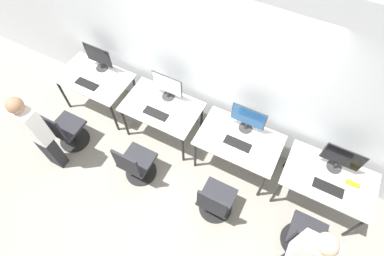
{
  "coord_description": "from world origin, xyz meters",
  "views": [
    {
      "loc": [
        1.02,
        -1.82,
        4.3
      ],
      "look_at": [
        0.0,
        0.15,
        0.88
      ],
      "focal_mm": 28.0,
      "sensor_mm": 36.0,
      "label": 1
    }
  ],
  "objects_px": {
    "monitor_far_left": "(98,57)",
    "keyboard_left": "(156,114)",
    "mouse_right": "(256,150)",
    "mouse_far_left": "(100,89)",
    "office_chair_right": "(215,202)",
    "office_chair_far_right": "(305,238)",
    "person_far_left": "(37,133)",
    "monitor_left": "(167,86)",
    "monitor_right": "(248,118)",
    "keyboard_far_right": "(328,188)",
    "keyboard_right": "(237,144)",
    "mouse_far_right": "(350,195)",
    "office_chair_far_left": "(66,131)",
    "monitor_far_right": "(342,159)",
    "keyboard_far_left": "(87,84)",
    "office_chair_left": "(136,165)",
    "mouse_left": "(172,120)"
  },
  "relations": [
    {
      "from": "monitor_far_left",
      "to": "keyboard_left",
      "type": "relative_size",
      "value": 1.28
    },
    {
      "from": "mouse_right",
      "to": "mouse_far_left",
      "type": "bearing_deg",
      "value": -177.51
    },
    {
      "from": "office_chair_right",
      "to": "office_chair_far_right",
      "type": "bearing_deg",
      "value": 4.73
    },
    {
      "from": "person_far_left",
      "to": "office_chair_right",
      "type": "height_order",
      "value": "person_far_left"
    },
    {
      "from": "monitor_left",
      "to": "monitor_right",
      "type": "relative_size",
      "value": 1.0
    },
    {
      "from": "mouse_right",
      "to": "office_chair_right",
      "type": "bearing_deg",
      "value": -106.15
    },
    {
      "from": "office_chair_right",
      "to": "keyboard_far_right",
      "type": "xyz_separation_m",
      "value": [
        1.21,
        0.69,
        0.38
      ]
    },
    {
      "from": "person_far_left",
      "to": "monitor_left",
      "type": "relative_size",
      "value": 3.22
    },
    {
      "from": "keyboard_right",
      "to": "mouse_far_right",
      "type": "xyz_separation_m",
      "value": [
        1.52,
        -0.04,
        0.01
      ]
    },
    {
      "from": "office_chair_far_left",
      "to": "monitor_far_right",
      "type": "bearing_deg",
      "value": 15.77
    },
    {
      "from": "office_chair_far_right",
      "to": "person_far_left",
      "type": "bearing_deg",
      "value": -172.2
    },
    {
      "from": "keyboard_far_left",
      "to": "office_chair_left",
      "type": "bearing_deg",
      "value": -27.97
    },
    {
      "from": "office_chair_left",
      "to": "office_chair_far_right",
      "type": "xyz_separation_m",
      "value": [
        2.47,
        0.13,
        0.0
      ]
    },
    {
      "from": "keyboard_far_right",
      "to": "monitor_left",
      "type": "bearing_deg",
      "value": 172.05
    },
    {
      "from": "person_far_left",
      "to": "office_chair_left",
      "type": "bearing_deg",
      "value": 17.03
    },
    {
      "from": "keyboard_left",
      "to": "office_chair_far_right",
      "type": "distance_m",
      "value": 2.6
    },
    {
      "from": "mouse_far_left",
      "to": "keyboard_left",
      "type": "xyz_separation_m",
      "value": [
        1.01,
        0.01,
        -0.01
      ]
    },
    {
      "from": "monitor_far_left",
      "to": "mouse_right",
      "type": "bearing_deg",
      "value": -5.86
    },
    {
      "from": "keyboard_right",
      "to": "office_chair_right",
      "type": "bearing_deg",
      "value": -86.67
    },
    {
      "from": "office_chair_far_left",
      "to": "keyboard_right",
      "type": "height_order",
      "value": "office_chair_far_left"
    },
    {
      "from": "keyboard_far_left",
      "to": "keyboard_left",
      "type": "height_order",
      "value": "same"
    },
    {
      "from": "keyboard_far_left",
      "to": "keyboard_right",
      "type": "relative_size",
      "value": 1.0
    },
    {
      "from": "mouse_right",
      "to": "monitor_far_right",
      "type": "relative_size",
      "value": 0.19
    },
    {
      "from": "mouse_far_left",
      "to": "office_chair_far_left",
      "type": "relative_size",
      "value": 0.1
    },
    {
      "from": "person_far_left",
      "to": "mouse_far_right",
      "type": "height_order",
      "value": "person_far_left"
    },
    {
      "from": "office_chair_right",
      "to": "mouse_far_right",
      "type": "relative_size",
      "value": 9.8
    },
    {
      "from": "monitor_far_left",
      "to": "keyboard_left",
      "type": "xyz_separation_m",
      "value": [
        1.26,
        -0.38,
        -0.23
      ]
    },
    {
      "from": "mouse_left",
      "to": "keyboard_right",
      "type": "xyz_separation_m",
      "value": [
        0.99,
        0.08,
        -0.01
      ]
    },
    {
      "from": "mouse_far_left",
      "to": "monitor_right",
      "type": "distance_m",
      "value": 2.31
    },
    {
      "from": "person_far_left",
      "to": "office_chair_far_right",
      "type": "distance_m",
      "value": 3.79
    },
    {
      "from": "mouse_left",
      "to": "mouse_far_right",
      "type": "bearing_deg",
      "value": 0.88
    },
    {
      "from": "keyboard_left",
      "to": "mouse_left",
      "type": "relative_size",
      "value": 4.22
    },
    {
      "from": "office_chair_far_left",
      "to": "person_far_left",
      "type": "distance_m",
      "value": 0.61
    },
    {
      "from": "mouse_left",
      "to": "keyboard_far_right",
      "type": "xyz_separation_m",
      "value": [
        2.25,
        0.01,
        -0.01
      ]
    },
    {
      "from": "keyboard_right",
      "to": "office_chair_right",
      "type": "height_order",
      "value": "office_chair_right"
    },
    {
      "from": "office_chair_left",
      "to": "mouse_far_right",
      "type": "height_order",
      "value": "office_chair_left"
    },
    {
      "from": "monitor_left",
      "to": "mouse_far_right",
      "type": "xyz_separation_m",
      "value": [
        2.78,
        -0.33,
        -0.23
      ]
    },
    {
      "from": "mouse_far_left",
      "to": "monitor_left",
      "type": "xyz_separation_m",
      "value": [
        1.01,
        0.38,
        0.23
      ]
    },
    {
      "from": "keyboard_far_right",
      "to": "office_chair_right",
      "type": "bearing_deg",
      "value": -150.26
    },
    {
      "from": "keyboard_far_left",
      "to": "person_far_left",
      "type": "xyz_separation_m",
      "value": [
        0.05,
        -1.08,
        0.11
      ]
    },
    {
      "from": "monitor_right",
      "to": "keyboard_far_right",
      "type": "bearing_deg",
      "value": -15.93
    },
    {
      "from": "mouse_left",
      "to": "mouse_right",
      "type": "distance_m",
      "value": 1.26
    },
    {
      "from": "office_chair_right",
      "to": "mouse_far_right",
      "type": "height_order",
      "value": "office_chair_right"
    },
    {
      "from": "keyboard_far_left",
      "to": "mouse_far_right",
      "type": "relative_size",
      "value": 4.22
    },
    {
      "from": "keyboard_far_left",
      "to": "monitor_right",
      "type": "height_order",
      "value": "monitor_right"
    },
    {
      "from": "mouse_right",
      "to": "keyboard_right",
      "type": "bearing_deg",
      "value": -176.74
    },
    {
      "from": "keyboard_far_left",
      "to": "office_chair_right",
      "type": "relative_size",
      "value": 0.43
    },
    {
      "from": "keyboard_far_left",
      "to": "office_chair_far_right",
      "type": "distance_m",
      "value": 3.83
    },
    {
      "from": "keyboard_right",
      "to": "office_chair_far_left",
      "type": "bearing_deg",
      "value": -162.23
    },
    {
      "from": "monitor_right",
      "to": "office_chair_far_left",
      "type": "bearing_deg",
      "value": -156.38
    }
  ]
}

